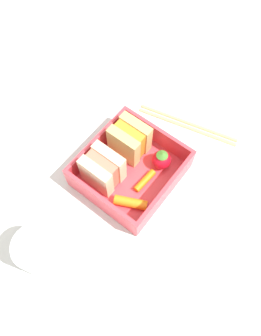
{
  "coord_description": "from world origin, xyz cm",
  "views": [
    {
      "loc": [
        -17.81,
        -13.86,
        49.33
      ],
      "look_at": [
        0.0,
        0.0,
        2.7
      ],
      "focal_mm": 35.0,
      "sensor_mm": 36.0,
      "label": 1
    }
  ],
  "objects_px": {
    "chopstick_pair": "(188,124)",
    "folded_napkin": "(205,223)",
    "carrot_stick_left": "(131,203)",
    "strawberry_far_left": "(161,160)",
    "sandwich_left": "(103,169)",
    "carrot_stick_far_left": "(144,182)",
    "drinking_glass": "(41,252)",
    "sandwich_center_left": "(130,140)"
  },
  "relations": [
    {
      "from": "sandwich_center_left",
      "to": "drinking_glass",
      "type": "xyz_separation_m",
      "value": [
        -0.21,
        -0.01,
        -0.0
      ]
    },
    {
      "from": "sandwich_left",
      "to": "folded_napkin",
      "type": "relative_size",
      "value": 0.39
    },
    {
      "from": "sandwich_left",
      "to": "folded_napkin",
      "type": "height_order",
      "value": "sandwich_left"
    },
    {
      "from": "sandwich_left",
      "to": "carrot_stick_far_left",
      "type": "relative_size",
      "value": 1.39
    },
    {
      "from": "chopstick_pair",
      "to": "drinking_glass",
      "type": "relative_size",
      "value": 2.3
    },
    {
      "from": "carrot_stick_left",
      "to": "chopstick_pair",
      "type": "height_order",
      "value": "carrot_stick_left"
    },
    {
      "from": "strawberry_far_left",
      "to": "drinking_glass",
      "type": "height_order",
      "value": "drinking_glass"
    },
    {
      "from": "sandwich_center_left",
      "to": "chopstick_pair",
      "type": "xyz_separation_m",
      "value": [
        0.11,
        -0.05,
        -0.04
      ]
    },
    {
      "from": "sandwich_left",
      "to": "carrot_stick_left",
      "type": "relative_size",
      "value": 1.17
    },
    {
      "from": "chopstick_pair",
      "to": "drinking_glass",
      "type": "distance_m",
      "value": 0.33
    },
    {
      "from": "sandwich_left",
      "to": "sandwich_center_left",
      "type": "relative_size",
      "value": 1.0
    },
    {
      "from": "sandwich_left",
      "to": "drinking_glass",
      "type": "distance_m",
      "value": 0.15
    },
    {
      "from": "drinking_glass",
      "to": "carrot_stick_left",
      "type": "bearing_deg",
      "value": -19.41
    },
    {
      "from": "carrot_stick_left",
      "to": "carrot_stick_far_left",
      "type": "bearing_deg",
      "value": 7.3
    },
    {
      "from": "sandwich_center_left",
      "to": "sandwich_left",
      "type": "bearing_deg",
      "value": 180.0
    },
    {
      "from": "strawberry_far_left",
      "to": "sandwich_center_left",
      "type": "bearing_deg",
      "value": 98.06
    },
    {
      "from": "carrot_stick_far_left",
      "to": "drinking_glass",
      "type": "xyz_separation_m",
      "value": [
        -0.18,
        0.04,
        0.02
      ]
    },
    {
      "from": "carrot_stick_left",
      "to": "strawberry_far_left",
      "type": "distance_m",
      "value": 0.09
    },
    {
      "from": "carrot_stick_left",
      "to": "carrot_stick_far_left",
      "type": "relative_size",
      "value": 1.19
    },
    {
      "from": "sandwich_center_left",
      "to": "strawberry_far_left",
      "type": "xyz_separation_m",
      "value": [
        0.01,
        -0.06,
        -0.01
      ]
    },
    {
      "from": "carrot_stick_far_left",
      "to": "drinking_glass",
      "type": "bearing_deg",
      "value": 166.44
    },
    {
      "from": "chopstick_pair",
      "to": "folded_napkin",
      "type": "bearing_deg",
      "value": -137.7
    },
    {
      "from": "drinking_glass",
      "to": "sandwich_center_left",
      "type": "bearing_deg",
      "value": 3.54
    },
    {
      "from": "chopstick_pair",
      "to": "drinking_glass",
      "type": "xyz_separation_m",
      "value": [
        -0.32,
        0.03,
        0.04
      ]
    },
    {
      "from": "sandwich_left",
      "to": "strawberry_far_left",
      "type": "distance_m",
      "value": 0.1
    },
    {
      "from": "carrot_stick_left",
      "to": "folded_napkin",
      "type": "bearing_deg",
      "value": -65.27
    },
    {
      "from": "carrot_stick_left",
      "to": "drinking_glass",
      "type": "relative_size",
      "value": 0.65
    },
    {
      "from": "sandwich_center_left",
      "to": "carrot_stick_left",
      "type": "relative_size",
      "value": 1.17
    },
    {
      "from": "drinking_glass",
      "to": "folded_napkin",
      "type": "relative_size",
      "value": 0.51
    },
    {
      "from": "carrot_stick_far_left",
      "to": "chopstick_pair",
      "type": "distance_m",
      "value": 0.14
    },
    {
      "from": "strawberry_far_left",
      "to": "chopstick_pair",
      "type": "bearing_deg",
      "value": 5.93
    },
    {
      "from": "strawberry_far_left",
      "to": "folded_napkin",
      "type": "relative_size",
      "value": 0.24
    },
    {
      "from": "carrot_stick_left",
      "to": "strawberry_far_left",
      "type": "xyz_separation_m",
      "value": [
        0.09,
        0.0,
        0.01
      ]
    },
    {
      "from": "sandwich_center_left",
      "to": "strawberry_far_left",
      "type": "relative_size",
      "value": 1.61
    },
    {
      "from": "sandwich_center_left",
      "to": "chopstick_pair",
      "type": "bearing_deg",
      "value": -24.14
    },
    {
      "from": "carrot_stick_left",
      "to": "drinking_glass",
      "type": "height_order",
      "value": "drinking_glass"
    },
    {
      "from": "sandwich_left",
      "to": "strawberry_far_left",
      "type": "xyz_separation_m",
      "value": [
        0.08,
        -0.06,
        -0.01
      ]
    },
    {
      "from": "carrot_stick_far_left",
      "to": "chopstick_pair",
      "type": "xyz_separation_m",
      "value": [
        0.14,
        0.01,
        -0.01
      ]
    },
    {
      "from": "folded_napkin",
      "to": "carrot_stick_far_left",
      "type": "bearing_deg",
      "value": 94.17
    },
    {
      "from": "carrot_stick_left",
      "to": "carrot_stick_far_left",
      "type": "distance_m",
      "value": 0.04
    },
    {
      "from": "sandwich_left",
      "to": "carrot_stick_left",
      "type": "xyz_separation_m",
      "value": [
        -0.01,
        -0.06,
        -0.02
      ]
    },
    {
      "from": "sandwich_left",
      "to": "folded_napkin",
      "type": "xyz_separation_m",
      "value": [
        0.04,
        -0.17,
        -0.04
      ]
    }
  ]
}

